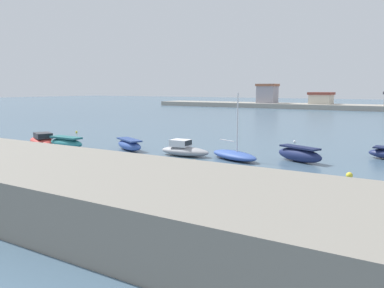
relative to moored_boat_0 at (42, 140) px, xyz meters
name	(u,v)px	position (x,y,z in m)	size (l,w,h in m)	color
ground_plane	(36,162)	(8.09, -6.78, -0.47)	(400.00, 400.00, 0.00)	#476075
moored_boat_0	(42,140)	(0.00, 0.00, 0.00)	(5.68, 4.03, 1.25)	#C63833
moored_boat_1	(66,142)	(4.08, -0.34, 0.06)	(4.41, 1.58, 1.10)	teal
moored_boat_2	(129,145)	(10.30, 1.81, 0.04)	(4.55, 3.16, 1.06)	#3856A8
moored_boat_3	(184,150)	(16.42, 1.88, 0.05)	(4.62, 1.96, 1.39)	#9E9EA3
moored_boat_4	(234,155)	(20.89, 2.48, -0.08)	(5.19, 3.55, 5.44)	#3856A8
moored_boat_5	(299,154)	(25.69, 4.39, 0.13)	(4.32, 2.72, 1.23)	navy
mooring_buoy_0	(349,175)	(30.18, 0.29, -0.25)	(0.43, 0.43, 0.43)	yellow
mooring_buoy_1	(294,142)	(22.06, 14.86, -0.33)	(0.27, 0.27, 0.27)	white
mooring_buoy_2	(77,132)	(-4.79, 8.93, -0.32)	(0.29, 0.29, 0.29)	yellow
mooring_buoy_3	(194,162)	(19.08, -0.81, -0.29)	(0.36, 0.36, 0.36)	orange
mooring_buoy_4	(188,143)	(13.13, 7.75, -0.27)	(0.38, 0.38, 0.38)	orange
distant_shoreline	(353,102)	(15.72, 86.54, 1.47)	(103.95, 11.46, 7.20)	gray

